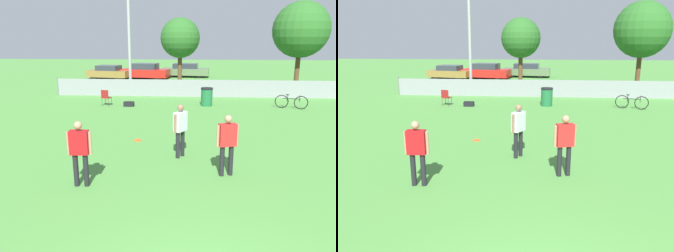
% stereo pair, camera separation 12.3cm
% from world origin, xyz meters
% --- Properties ---
extents(fence_backline, '(18.53, 0.07, 1.21)m').
position_xyz_m(fence_backline, '(0.00, 18.00, 0.55)').
color(fence_backline, gray).
rests_on(fence_backline, ground_plane).
extents(light_pole, '(0.90, 0.36, 7.67)m').
position_xyz_m(light_pole, '(-4.53, 18.89, 4.58)').
color(light_pole, '#9E9EA3').
rests_on(light_pole, ground_plane).
extents(tree_near_pole, '(2.89, 2.89, 5.16)m').
position_xyz_m(tree_near_pole, '(-1.30, 21.72, 3.68)').
color(tree_near_pole, brown).
rests_on(tree_near_pole, ground_plane).
extents(tree_far_right, '(3.72, 3.72, 6.10)m').
position_xyz_m(tree_far_right, '(6.84, 20.32, 4.22)').
color(tree_far_right, brown).
rests_on(tree_far_right, ground_plane).
extents(player_receiver_white, '(0.44, 0.53, 1.67)m').
position_xyz_m(player_receiver_white, '(-0.70, 6.65, 0.98)').
color(player_receiver_white, black).
rests_on(player_receiver_white, ground_plane).
extents(player_defender_red, '(0.61, 0.25, 1.67)m').
position_xyz_m(player_defender_red, '(-3.08, 4.36, 0.98)').
color(player_defender_red, black).
rests_on(player_defender_red, ground_plane).
extents(player_thrower_red, '(0.59, 0.34, 1.67)m').
position_xyz_m(player_thrower_red, '(0.59, 5.29, 0.98)').
color(player_thrower_red, black).
rests_on(player_thrower_red, ground_plane).
extents(frisbee_disc, '(0.28, 0.28, 0.03)m').
position_xyz_m(frisbee_disc, '(-2.31, 8.25, 0.01)').
color(frisbee_disc, '#E5591E').
rests_on(frisbee_disc, ground_plane).
extents(folding_chair_sideline, '(0.52, 0.52, 0.89)m').
position_xyz_m(folding_chair_sideline, '(-5.14, 14.65, 0.52)').
color(folding_chair_sideline, '#333338').
rests_on(folding_chair_sideline, ground_plane).
extents(bicycle_sideline, '(1.62, 0.61, 0.76)m').
position_xyz_m(bicycle_sideline, '(4.94, 14.60, 0.37)').
color(bicycle_sideline, black).
rests_on(bicycle_sideline, ground_plane).
extents(trash_bin, '(0.67, 0.67, 1.01)m').
position_xyz_m(trash_bin, '(0.46, 15.05, 0.51)').
color(trash_bin, '#1E6638').
rests_on(trash_bin, ground_plane).
extents(gear_bag_sideline, '(0.56, 0.31, 0.28)m').
position_xyz_m(gear_bag_sideline, '(-3.83, 14.56, 0.13)').
color(gear_bag_sideline, black).
rests_on(gear_bag_sideline, ground_plane).
extents(parked_car_tan, '(4.21, 2.50, 1.27)m').
position_xyz_m(parked_car_tan, '(-8.20, 27.53, 0.64)').
color(parked_car_tan, black).
rests_on(parked_car_tan, ground_plane).
extents(parked_car_red, '(4.75, 2.65, 1.44)m').
position_xyz_m(parked_car_red, '(-4.83, 28.09, 0.69)').
color(parked_car_red, black).
rests_on(parked_car_red, ground_plane).
extents(parked_car_olive, '(4.76, 2.28, 1.33)m').
position_xyz_m(parked_car_olive, '(-1.03, 29.82, 0.66)').
color(parked_car_olive, black).
rests_on(parked_car_olive, ground_plane).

